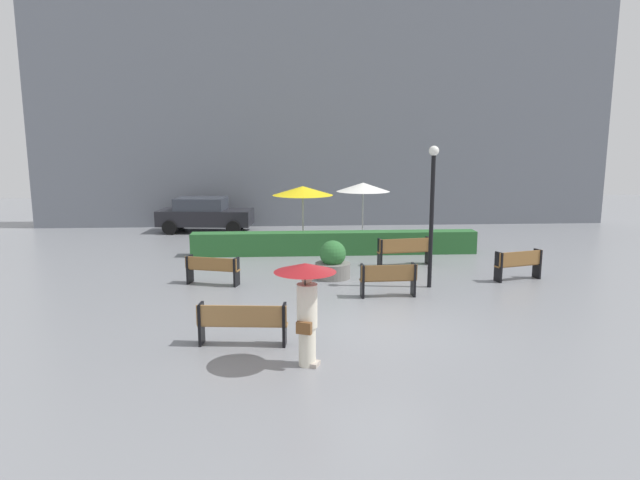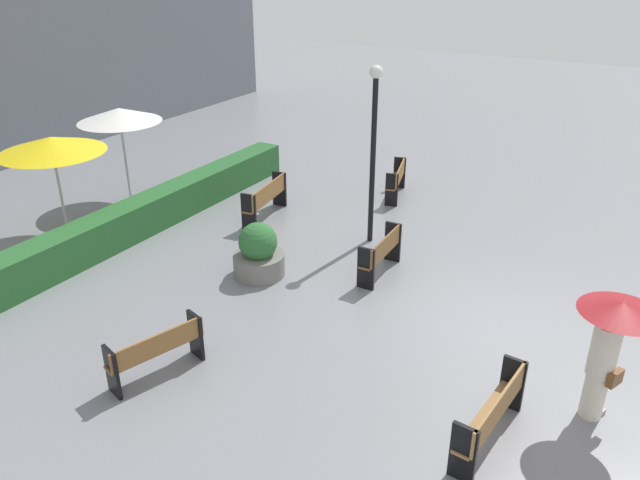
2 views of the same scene
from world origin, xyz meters
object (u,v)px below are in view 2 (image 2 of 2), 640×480
bench_near_left (493,412)px  pedestrian_with_umbrella (611,339)px  bench_mid_center (382,252)px  lamp_post (374,138)px  patio_umbrella_yellow (51,145)px  planter_pot (258,253)px  bench_far_right (397,178)px  patio_umbrella_white (119,115)px  bench_back_row (266,197)px  bench_far_left (156,350)px

bench_near_left → pedestrian_with_umbrella: pedestrian_with_umbrella is taller
bench_mid_center → pedestrian_with_umbrella: 5.18m
lamp_post → pedestrian_with_umbrella: bearing=-124.3°
bench_near_left → patio_umbrella_yellow: bearing=81.5°
planter_pot → lamp_post: bearing=-25.0°
bench_mid_center → pedestrian_with_umbrella: (-2.37, -4.53, 0.83)m
bench_mid_center → patio_umbrella_yellow: patio_umbrella_yellow is taller
bench_far_right → patio_umbrella_white: size_ratio=0.62×
planter_pot → bench_far_right: bearing=-6.5°
bench_near_left → bench_back_row: 8.64m
bench_far_right → bench_far_left: bearing=179.7°
bench_back_row → bench_mid_center: (-1.25, -3.76, -0.02)m
bench_far_right → lamp_post: size_ratio=0.38×
pedestrian_with_umbrella → planter_pot: pedestrian_with_umbrella is taller
bench_far_left → planter_pot: size_ratio=1.38×
bench_far_left → bench_far_right: (9.08, -0.04, 0.04)m
bench_back_row → patio_umbrella_white: 4.33m
bench_mid_center → bench_far_right: size_ratio=0.99×
planter_pot → bench_mid_center: bearing=-59.1°
pedestrian_with_umbrella → patio_umbrella_white: patio_umbrella_white is taller
bench_far_left → patio_umbrella_white: (5.21, 6.03, 1.82)m
bench_near_left → bench_far_right: 9.26m
bench_near_left → bench_far_left: (-1.23, 4.96, -0.02)m
patio_umbrella_yellow → planter_pot: bearing=-81.6°
bench_far_right → planter_pot: (-5.53, 0.63, -0.04)m
bench_far_right → patio_umbrella_yellow: bearing=138.1°
bench_back_row → patio_umbrella_white: (-0.88, 3.85, 1.77)m
bench_back_row → patio_umbrella_yellow: bearing=133.9°
bench_mid_center → patio_umbrella_yellow: (-2.04, 7.18, 1.70)m
bench_far_right → patio_umbrella_yellow: patio_umbrella_yellow is taller
bench_far_left → patio_umbrella_white: patio_umbrella_white is taller
planter_pot → patio_umbrella_yellow: patio_umbrella_yellow is taller
bench_mid_center → planter_pot: bearing=120.9°
pedestrian_with_umbrella → lamp_post: bearing=55.7°
bench_mid_center → bench_far_right: bench_far_right is taller
patio_umbrella_yellow → lamp_post: bearing=-61.4°
bench_back_row → lamp_post: 3.41m
bench_far_left → planter_pot: 3.60m
bench_far_left → patio_umbrella_white: size_ratio=0.64×
pedestrian_with_umbrella → planter_pot: size_ratio=1.70×
lamp_post → patio_umbrella_white: lamp_post is taller
bench_back_row → bench_far_left: size_ratio=1.16×
bench_near_left → planter_pot: 6.02m
planter_pot → patio_umbrella_white: bearing=73.0°
bench_mid_center → patio_umbrella_white: patio_umbrella_white is taller
patio_umbrella_yellow → bench_far_left: bearing=-116.7°
bench_far_left → patio_umbrella_yellow: 6.49m
bench_back_row → patio_umbrella_yellow: size_ratio=0.77×
bench_far_left → bench_near_left: bearing=-76.1°
bench_far_right → lamp_post: lamp_post is taller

